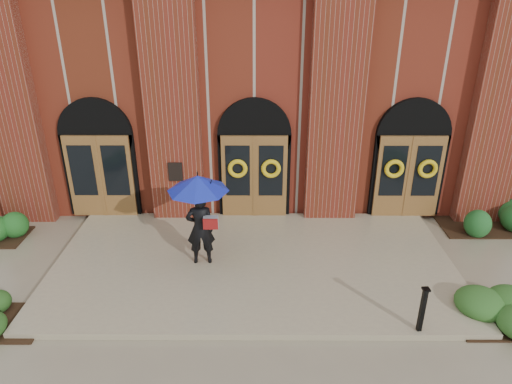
{
  "coord_description": "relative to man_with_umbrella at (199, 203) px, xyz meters",
  "views": [
    {
      "loc": [
        0.09,
        -9.59,
        6.52
      ],
      "look_at": [
        0.05,
        1.0,
        1.69
      ],
      "focal_mm": 32.0,
      "sensor_mm": 36.0,
      "label": 1
    }
  ],
  "objects": [
    {
      "name": "hedge_front_left",
      "position": [
        -3.81,
        -2.15,
        -1.56
      ],
      "size": [
        1.27,
        1.09,
        0.45
      ],
      "primitive_type": "ellipsoid",
      "color": "#234B1A",
      "rests_on": "ground"
    },
    {
      "name": "man_with_umbrella",
      "position": [
        0.0,
        0.0,
        0.0
      ],
      "size": [
        1.58,
        1.58,
        2.34
      ],
      "rotation": [
        0.0,
        0.0,
        3.22
      ],
      "color": "black",
      "rests_on": "landing"
    },
    {
      "name": "church_building",
      "position": [
        1.29,
        8.64,
        1.71
      ],
      "size": [
        16.2,
        12.53,
        7.0
      ],
      "color": "maroon",
      "rests_on": "ground"
    },
    {
      "name": "hedge_front_right",
      "position": [
        6.39,
        -1.95,
        -1.53
      ],
      "size": [
        1.48,
        1.27,
        0.52
      ],
      "primitive_type": "ellipsoid",
      "color": "#29551E",
      "rests_on": "ground"
    },
    {
      "name": "landing",
      "position": [
        1.29,
        0.0,
        -1.71
      ],
      "size": [
        10.0,
        5.3,
        0.15
      ],
      "primitive_type": "cube",
      "color": "tan",
      "rests_on": "ground"
    },
    {
      "name": "ground",
      "position": [
        1.29,
        -0.15,
        -1.79
      ],
      "size": [
        90.0,
        90.0,
        0.0
      ],
      "primitive_type": "plane",
      "color": "gray",
      "rests_on": "ground"
    },
    {
      "name": "metal_post",
      "position": [
        4.65,
        -2.5,
        -1.1
      ],
      "size": [
        0.15,
        0.15,
        1.02
      ],
      "rotation": [
        0.0,
        0.0,
        0.09
      ],
      "color": "black",
      "rests_on": "landing"
    },
    {
      "name": "hedge_wall_right",
      "position": [
        8.39,
        2.05,
        -1.41
      ],
      "size": [
        2.91,
        1.17,
        0.75
      ],
      "primitive_type": "ellipsoid",
      "color": "#1D5220",
      "rests_on": "ground"
    }
  ]
}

